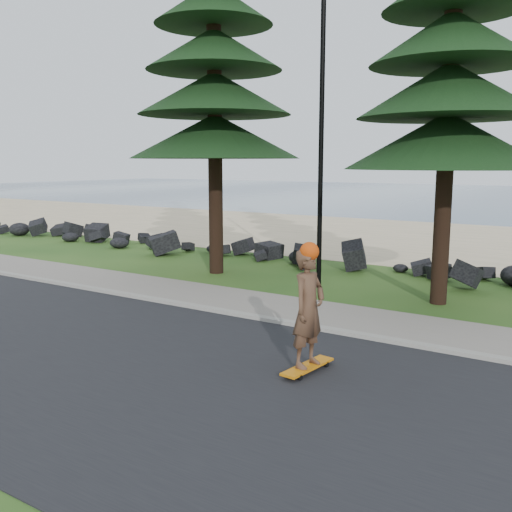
{
  "coord_description": "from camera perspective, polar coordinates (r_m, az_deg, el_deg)",
  "views": [
    {
      "loc": [
        7.16,
        -11.21,
        3.46
      ],
      "look_at": [
        -0.07,
        0.0,
        1.26
      ],
      "focal_mm": 40.0,
      "sensor_mm": 36.0,
      "label": 1
    }
  ],
  "objects": [
    {
      "name": "skateboarder",
      "position": [
        9.37,
        5.27,
        -5.29
      ],
      "size": [
        0.55,
        1.2,
        2.18
      ],
      "rotation": [
        0.0,
        0.0,
        1.45
      ],
      "color": "#CB710B",
      "rests_on": "ground"
    },
    {
      "name": "road",
      "position": [
        10.41,
        -13.43,
        -10.27
      ],
      "size": [
        160.0,
        7.0,
        0.02
      ],
      "primitive_type": "cube",
      "color": "black",
      "rests_on": "ground"
    },
    {
      "name": "kerb",
      "position": [
        13.01,
        -1.89,
        -5.83
      ],
      "size": [
        160.0,
        0.2,
        0.1
      ],
      "primitive_type": "cube",
      "color": "gray",
      "rests_on": "ground"
    },
    {
      "name": "ground",
      "position": [
        13.75,
        0.26,
        -5.21
      ],
      "size": [
        160.0,
        160.0,
        0.0
      ],
      "primitive_type": "plane",
      "color": "#214616",
      "rests_on": "ground"
    },
    {
      "name": "seawall_boulders",
      "position": [
        18.6,
        9.59,
        -1.49
      ],
      "size": [
        60.0,
        2.4,
        1.1
      ],
      "primitive_type": null,
      "color": "black",
      "rests_on": "ground"
    },
    {
      "name": "lamp_post",
      "position": [
        16.11,
        6.54,
        11.71
      ],
      "size": [
        0.25,
        0.14,
        8.14
      ],
      "color": "black",
      "rests_on": "ground"
    },
    {
      "name": "sidewalk",
      "position": [
        13.9,
        0.7,
        -4.88
      ],
      "size": [
        160.0,
        2.0,
        0.08
      ],
      "primitive_type": "cube",
      "color": "gray",
      "rests_on": "ground"
    },
    {
      "name": "beach_sand",
      "position": [
        26.92,
        17.13,
        1.57
      ],
      "size": [
        160.0,
        15.0,
        0.01
      ],
      "primitive_type": "cube",
      "color": "tan",
      "rests_on": "ground"
    }
  ]
}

